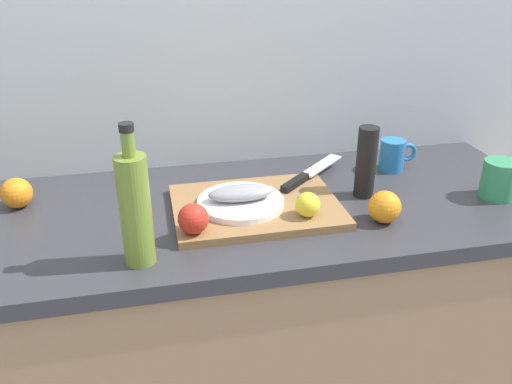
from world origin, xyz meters
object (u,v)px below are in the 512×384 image
cutting_board (256,207)px  orange_0 (17,193)px  olive_oil_bottle (135,208)px  coffee_mug_2 (500,179)px  lemon_0 (308,205)px  coffee_mug_1 (393,155)px  chef_knife (305,176)px  pepper_mill (366,162)px  white_plate (241,202)px  fish_fillet (241,193)px

cutting_board → orange_0: orange_0 is taller
olive_oil_bottle → coffee_mug_2: olive_oil_bottle is taller
lemon_0 → coffee_mug_1: bearing=37.2°
olive_oil_bottle → chef_knife: bearing=32.7°
chef_knife → pepper_mill: 0.17m
coffee_mug_1 → coffee_mug_2: 0.29m
white_plate → coffee_mug_1: bearing=19.4°
cutting_board → fish_fillet: fish_fillet is taller
white_plate → fish_fillet: bearing=0.0°
cutting_board → coffee_mug_2: size_ratio=3.16×
chef_knife → lemon_0: lemon_0 is taller
fish_fillet → pepper_mill: 0.34m
cutting_board → coffee_mug_1: (0.44, 0.17, 0.04)m
chef_knife → coffee_mug_2: (0.47, -0.17, 0.02)m
chef_knife → orange_0: orange_0 is taller
coffee_mug_2 → pepper_mill: pepper_mill is taller
cutting_board → lemon_0: 0.14m
white_plate → cutting_board: bearing=4.5°
lemon_0 → coffee_mug_2: 0.53m
cutting_board → orange_0: (-0.58, 0.14, 0.03)m
white_plate → chef_knife: size_ratio=0.91×
fish_fillet → coffee_mug_2: coffee_mug_2 is taller
white_plate → olive_oil_bottle: (-0.25, -0.17, 0.10)m
white_plate → orange_0: 0.56m
orange_0 → lemon_0: bearing=-19.1°
coffee_mug_1 → lemon_0: bearing=-142.8°
coffee_mug_1 → fish_fillet: bearing=-160.6°
cutting_board → chef_knife: (0.16, 0.11, 0.02)m
orange_0 → coffee_mug_2: bearing=-9.6°
white_plate → lemon_0: lemon_0 is taller
white_plate → coffee_mug_2: coffee_mug_2 is taller
cutting_board → pepper_mill: pepper_mill is taller
white_plate → fish_fillet: 0.03m
chef_knife → olive_oil_bottle: (-0.45, -0.29, 0.10)m
fish_fillet → pepper_mill: size_ratio=0.85×
chef_knife → coffee_mug_2: bearing=-62.7°
cutting_board → lemon_0: bearing=-41.3°
white_plate → lemon_0: (0.14, -0.09, 0.02)m
lemon_0 → fish_fillet: bearing=148.3°
olive_oil_bottle → orange_0: olive_oil_bottle is taller
chef_knife → coffee_mug_2: size_ratio=1.80×
coffee_mug_1 → olive_oil_bottle: bearing=-154.9°
cutting_board → lemon_0: (0.10, -0.09, 0.04)m
lemon_0 → olive_oil_bottle: olive_oil_bottle is taller
fish_fillet → lemon_0: lemon_0 is taller
coffee_mug_1 → chef_knife: bearing=-169.1°
coffee_mug_1 → pepper_mill: bearing=-136.0°
cutting_board → chef_knife: bearing=34.8°
lemon_0 → olive_oil_bottle: (-0.39, -0.08, 0.08)m
cutting_board → orange_0: 0.60m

